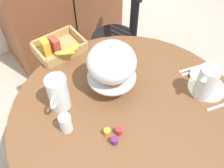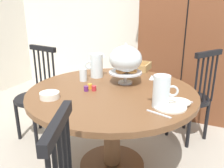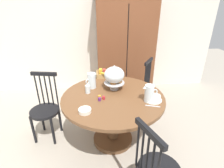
{
  "view_description": "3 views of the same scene",
  "coord_description": "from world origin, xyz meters",
  "px_view_note": "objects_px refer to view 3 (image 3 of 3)",
  "views": [
    {
      "loc": [
        -0.5,
        -0.57,
        1.94
      ],
      "look_at": [
        0.07,
        0.18,
        0.84
      ],
      "focal_mm": 41.89,
      "sensor_mm": 36.0,
      "label": 1
    },
    {
      "loc": [
        0.78,
        -1.59,
        1.39
      ],
      "look_at": [
        0.07,
        0.03,
        0.79
      ],
      "focal_mm": 38.28,
      "sensor_mm": 36.0,
      "label": 2
    },
    {
      "loc": [
        -0.11,
        -1.94,
        1.86
      ],
      "look_at": [
        0.07,
        0.18,
        0.84
      ],
      "focal_mm": 28.2,
      "sensor_mm": 36.0,
      "label": 3
    }
  ],
  "objects_px": {
    "china_plate_large": "(153,100)",
    "windsor_chair_facing_door": "(139,87)",
    "dining_table": "(113,108)",
    "china_plate_small": "(155,96)",
    "wooden_armoire": "(125,48)",
    "cereal_basket": "(105,74)",
    "drinking_glass": "(88,89)",
    "orange_juice_pitcher": "(92,81)",
    "cereal_bowl": "(85,111)",
    "windsor_chair_near_window": "(45,110)",
    "pastry_stand_with_dome": "(114,76)",
    "milk_pitcher": "(149,94)"
  },
  "relations": [
    {
      "from": "dining_table",
      "to": "cereal_basket",
      "type": "height_order",
      "value": "cereal_basket"
    },
    {
      "from": "orange_juice_pitcher",
      "to": "china_plate_large",
      "type": "bearing_deg",
      "value": -28.81
    },
    {
      "from": "dining_table",
      "to": "orange_juice_pitcher",
      "type": "bearing_deg",
      "value": 135.64
    },
    {
      "from": "pastry_stand_with_dome",
      "to": "cereal_basket",
      "type": "height_order",
      "value": "pastry_stand_with_dome"
    },
    {
      "from": "china_plate_large",
      "to": "drinking_glass",
      "type": "relative_size",
      "value": 2.0
    },
    {
      "from": "milk_pitcher",
      "to": "dining_table",
      "type": "bearing_deg",
      "value": 158.98
    },
    {
      "from": "drinking_glass",
      "to": "cereal_basket",
      "type": "bearing_deg",
      "value": 64.03
    },
    {
      "from": "windsor_chair_facing_door",
      "to": "dining_table",
      "type": "bearing_deg",
      "value": -124.24
    },
    {
      "from": "milk_pitcher",
      "to": "cereal_bowl",
      "type": "relative_size",
      "value": 1.53
    },
    {
      "from": "windsor_chair_facing_door",
      "to": "china_plate_large",
      "type": "distance_m",
      "value": 0.99
    },
    {
      "from": "windsor_chair_near_window",
      "to": "china_plate_small",
      "type": "height_order",
      "value": "windsor_chair_near_window"
    },
    {
      "from": "wooden_armoire",
      "to": "milk_pitcher",
      "type": "height_order",
      "value": "wooden_armoire"
    },
    {
      "from": "wooden_armoire",
      "to": "drinking_glass",
      "type": "height_order",
      "value": "wooden_armoire"
    },
    {
      "from": "windsor_chair_facing_door",
      "to": "china_plate_small",
      "type": "distance_m",
      "value": 0.92
    },
    {
      "from": "wooden_armoire",
      "to": "china_plate_large",
      "type": "distance_m",
      "value": 1.64
    },
    {
      "from": "wooden_armoire",
      "to": "china_plate_large",
      "type": "relative_size",
      "value": 8.91
    },
    {
      "from": "windsor_chair_near_window",
      "to": "china_plate_large",
      "type": "height_order",
      "value": "windsor_chair_near_window"
    },
    {
      "from": "wooden_armoire",
      "to": "windsor_chair_near_window",
      "type": "bearing_deg",
      "value": -135.64
    },
    {
      "from": "cereal_basket",
      "to": "china_plate_small",
      "type": "bearing_deg",
      "value": -50.82
    },
    {
      "from": "cereal_basket",
      "to": "drinking_glass",
      "type": "distance_m",
      "value": 0.6
    },
    {
      "from": "wooden_armoire",
      "to": "drinking_glass",
      "type": "relative_size",
      "value": 17.82
    },
    {
      "from": "dining_table",
      "to": "milk_pitcher",
      "type": "relative_size",
      "value": 6.16
    },
    {
      "from": "pastry_stand_with_dome",
      "to": "cereal_bowl",
      "type": "height_order",
      "value": "pastry_stand_with_dome"
    },
    {
      "from": "wooden_armoire",
      "to": "china_plate_small",
      "type": "bearing_deg",
      "value": -84.22
    },
    {
      "from": "china_plate_small",
      "to": "cereal_bowl",
      "type": "xyz_separation_m",
      "value": [
        -0.87,
        -0.27,
        0.01
      ]
    },
    {
      "from": "china_plate_large",
      "to": "windsor_chair_facing_door",
      "type": "bearing_deg",
      "value": 86.24
    },
    {
      "from": "windsor_chair_facing_door",
      "to": "drinking_glass",
      "type": "relative_size",
      "value": 8.86
    },
    {
      "from": "dining_table",
      "to": "drinking_glass",
      "type": "bearing_deg",
      "value": 160.83
    },
    {
      "from": "china_plate_small",
      "to": "windsor_chair_facing_door",
      "type": "bearing_deg",
      "value": 89.11
    },
    {
      "from": "windsor_chair_near_window",
      "to": "china_plate_small",
      "type": "xyz_separation_m",
      "value": [
        1.47,
        -0.26,
        0.3
      ]
    },
    {
      "from": "windsor_chair_near_window",
      "to": "cereal_basket",
      "type": "distance_m",
      "value": 1.05
    },
    {
      "from": "pastry_stand_with_dome",
      "to": "china_plate_small",
      "type": "distance_m",
      "value": 0.59
    },
    {
      "from": "wooden_armoire",
      "to": "dining_table",
      "type": "height_order",
      "value": "wooden_armoire"
    },
    {
      "from": "windsor_chair_facing_door",
      "to": "china_plate_large",
      "type": "xyz_separation_m",
      "value": [
        -0.06,
        -0.94,
        0.29
      ]
    },
    {
      "from": "cereal_basket",
      "to": "china_plate_small",
      "type": "xyz_separation_m",
      "value": [
        0.59,
        -0.72,
        -0.03
      ]
    },
    {
      "from": "wooden_armoire",
      "to": "windsor_chair_facing_door",
      "type": "height_order",
      "value": "wooden_armoire"
    },
    {
      "from": "milk_pitcher",
      "to": "pastry_stand_with_dome",
      "type": "bearing_deg",
      "value": 136.85
    },
    {
      "from": "pastry_stand_with_dome",
      "to": "milk_pitcher",
      "type": "bearing_deg",
      "value": -43.15
    },
    {
      "from": "pastry_stand_with_dome",
      "to": "china_plate_small",
      "type": "bearing_deg",
      "value": -28.82
    },
    {
      "from": "wooden_armoire",
      "to": "cereal_bowl",
      "type": "height_order",
      "value": "wooden_armoire"
    },
    {
      "from": "dining_table",
      "to": "china_plate_small",
      "type": "height_order",
      "value": "china_plate_small"
    },
    {
      "from": "drinking_glass",
      "to": "cereal_bowl",
      "type": "bearing_deg",
      "value": -91.96
    },
    {
      "from": "cereal_basket",
      "to": "cereal_bowl",
      "type": "bearing_deg",
      "value": -105.7
    },
    {
      "from": "wooden_armoire",
      "to": "windsor_chair_near_window",
      "type": "distance_m",
      "value": 1.91
    },
    {
      "from": "milk_pitcher",
      "to": "cereal_bowl",
      "type": "distance_m",
      "value": 0.78
    },
    {
      "from": "wooden_armoire",
      "to": "cereal_basket",
      "type": "height_order",
      "value": "wooden_armoire"
    },
    {
      "from": "milk_pitcher",
      "to": "drinking_glass",
      "type": "distance_m",
      "value": 0.8
    },
    {
      "from": "milk_pitcher",
      "to": "drinking_glass",
      "type": "xyz_separation_m",
      "value": [
        -0.75,
        0.27,
        -0.04
      ]
    },
    {
      "from": "windsor_chair_facing_door",
      "to": "china_plate_small",
      "type": "bearing_deg",
      "value": -90.89
    },
    {
      "from": "orange_juice_pitcher",
      "to": "china_plate_large",
      "type": "relative_size",
      "value": 0.98
    }
  ]
}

